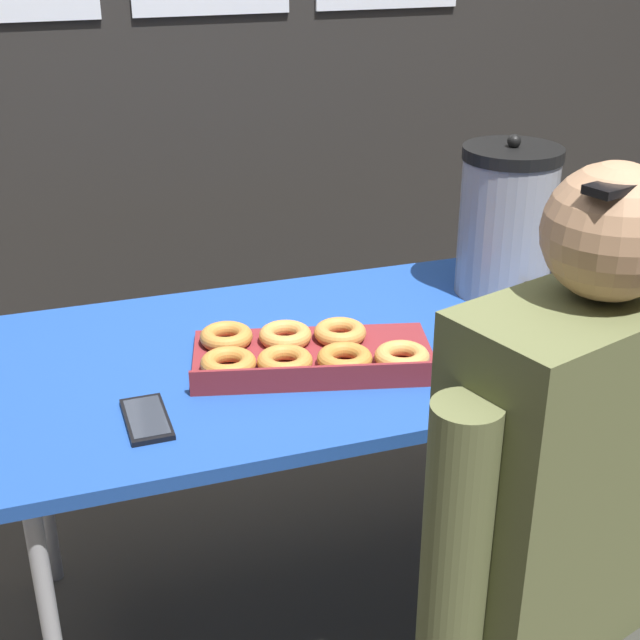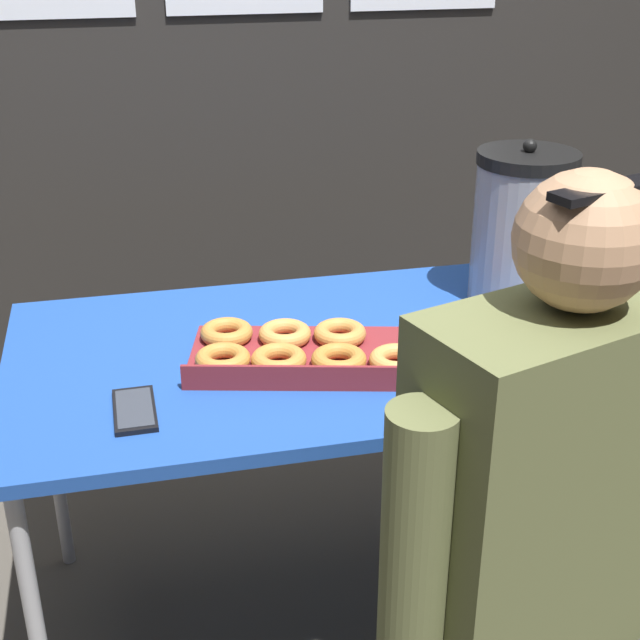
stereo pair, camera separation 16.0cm
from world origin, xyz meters
The scene contains 7 objects.
ground_plane centered at (0.00, 0.00, 0.00)m, with size 12.00×12.00×0.00m, color #4C473F.
back_wall centered at (0.00, 1.04, 1.22)m, with size 6.00×0.11×2.44m.
folding_table centered at (0.00, 0.00, 0.68)m, with size 1.33×0.75×0.73m.
donut_box centered at (-0.06, -0.06, 0.75)m, with size 0.53×0.36×0.05m.
coffee_urn centered at (0.49, 0.14, 0.90)m, with size 0.23×0.26×0.38m.
cell_phone centered at (-0.41, -0.19, 0.73)m, with size 0.08×0.16×0.01m.
person_seated centered at (0.22, -0.59, 0.59)m, with size 0.61×0.36×1.25m.
Camera 1 is at (-0.55, -1.59, 1.57)m, focal length 50.00 mm.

